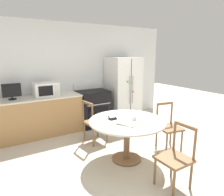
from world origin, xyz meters
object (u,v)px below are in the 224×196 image
(microwave, at_px, (46,89))
(wallet, at_px, (112,118))
(refrigerator, at_px, (123,89))
(candle_glass, at_px, (134,118))
(dining_chair_right, at_px, (169,127))
(countertop_tv, at_px, (12,91))
(oven_range, at_px, (93,108))
(dining_chair_far, at_px, (94,122))
(dining_chair_near, at_px, (175,158))

(microwave, bearing_deg, wallet, -68.63)
(refrigerator, height_order, candle_glass, refrigerator)
(dining_chair_right, bearing_deg, countertop_tv, -27.82)
(refrigerator, bearing_deg, oven_range, 177.48)
(microwave, bearing_deg, candle_glass, -63.36)
(countertop_tv, xyz_separation_m, dining_chair_right, (2.54, -2.02, -0.65))
(refrigerator, xyz_separation_m, dining_chair_right, (-0.24, -1.94, -0.44))
(microwave, height_order, wallet, microwave)
(dining_chair_far, distance_m, dining_chair_right, 1.51)
(microwave, height_order, dining_chair_right, microwave)
(microwave, distance_m, candle_glass, 2.24)
(dining_chair_far, height_order, wallet, dining_chair_far)
(microwave, height_order, candle_glass, microwave)
(microwave, height_order, countertop_tv, countertop_tv)
(dining_chair_near, xyz_separation_m, wallet, (-0.34, 1.13, 0.33))
(oven_range, height_order, wallet, oven_range)
(oven_range, relative_size, wallet, 8.26)
(dining_chair_near, relative_size, wallet, 6.90)
(dining_chair_right, bearing_deg, wallet, -1.15)
(candle_glass, bearing_deg, dining_chair_near, -88.16)
(countertop_tv, relative_size, candle_glass, 4.14)
(dining_chair_right, height_order, wallet, dining_chair_right)
(oven_range, height_order, microwave, microwave)
(refrigerator, height_order, oven_range, refrigerator)
(dining_chair_near, distance_m, wallet, 1.22)
(dining_chair_right, bearing_deg, dining_chair_far, -31.35)
(microwave, relative_size, candle_glass, 5.96)
(dining_chair_near, bearing_deg, microwave, 18.83)
(countertop_tv, distance_m, candle_glass, 2.64)
(dining_chair_near, xyz_separation_m, dining_chair_right, (0.81, 0.89, 0.00))
(dining_chair_far, bearing_deg, oven_range, 147.41)
(dining_chair_far, relative_size, dining_chair_right, 1.00)
(candle_glass, relative_size, wallet, 0.68)
(microwave, xyz_separation_m, dining_chair_near, (1.02, -2.89, -0.62))
(countertop_tv, distance_m, dining_chair_near, 3.44)
(dining_chair_near, bearing_deg, countertop_tv, 29.95)
(oven_range, xyz_separation_m, dining_chair_near, (-0.13, -2.86, -0.03))
(countertop_tv, xyz_separation_m, dining_chair_near, (1.72, -2.91, -0.65))
(dining_chair_right, bearing_deg, refrigerator, -86.37)
(dining_chair_near, bearing_deg, refrigerator, -21.19)
(oven_range, relative_size, candle_glass, 12.13)
(refrigerator, distance_m, dining_chair_far, 1.70)
(wallet, bearing_deg, candle_glass, -36.53)
(oven_range, distance_m, candle_glass, 1.99)
(oven_range, xyz_separation_m, dining_chair_right, (0.69, -1.98, -0.03))
(refrigerator, relative_size, oven_range, 1.62)
(dining_chair_far, bearing_deg, candle_glass, 7.36)
(refrigerator, bearing_deg, candle_glass, -119.36)
(oven_range, height_order, dining_chair_right, oven_range)
(microwave, bearing_deg, dining_chair_near, -70.45)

